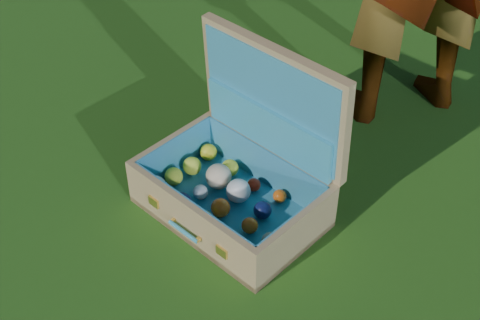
{
  "coord_description": "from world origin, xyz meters",
  "views": [
    {
      "loc": [
        0.74,
        -1.15,
        1.41
      ],
      "look_at": [
        0.15,
        0.17,
        0.15
      ],
      "focal_mm": 50.0,
      "sensor_mm": 36.0,
      "label": 1
    }
  ],
  "objects": [
    {
      "name": "suitcase",
      "position": [
        0.16,
        0.16,
        0.14
      ],
      "size": [
        0.6,
        0.52,
        0.49
      ],
      "rotation": [
        0.0,
        0.0,
        -0.34
      ],
      "color": "tan",
      "rests_on": "ground"
    },
    {
      "name": "ground",
      "position": [
        0.0,
        0.0,
        0.0
      ],
      "size": [
        60.0,
        60.0,
        0.0
      ],
      "primitive_type": "plane",
      "color": "#215114",
      "rests_on": "ground"
    }
  ]
}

